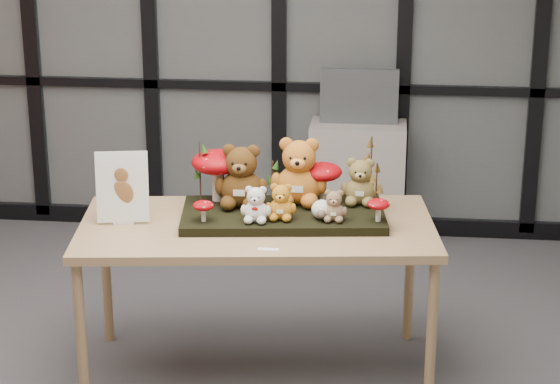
# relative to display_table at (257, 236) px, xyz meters

# --- Properties ---
(room_shell) EXTENTS (5.00, 5.00, 5.00)m
(room_shell) POSITION_rel_display_table_xyz_m (-0.58, -0.31, 0.92)
(room_shell) COLOR #ACAAA2
(room_shell) RESTS_ON floor
(glass_partition) EXTENTS (4.90, 0.06, 2.78)m
(glass_partition) POSITION_rel_display_table_xyz_m (-0.58, 2.16, 0.66)
(glass_partition) COLOR #2D383F
(glass_partition) RESTS_ON floor
(display_table) EXTENTS (1.85, 1.08, 0.82)m
(display_table) POSITION_rel_display_table_xyz_m (0.00, 0.00, 0.00)
(display_table) COLOR tan
(display_table) RESTS_ON floor
(diorama_tray) EXTENTS (1.06, 0.62, 0.04)m
(diorama_tray) POSITION_rel_display_table_xyz_m (0.12, 0.08, 0.09)
(diorama_tray) COLOR black
(diorama_tray) RESTS_ON display_table
(bear_pooh_yellow) EXTENTS (0.32, 0.29, 0.38)m
(bear_pooh_yellow) POSITION_rel_display_table_xyz_m (0.19, 0.22, 0.30)
(bear_pooh_yellow) COLOR #C46E21
(bear_pooh_yellow) RESTS_ON diorama_tray
(bear_brown_medium) EXTENTS (0.30, 0.28, 0.35)m
(bear_brown_medium) POSITION_rel_display_table_xyz_m (-0.10, 0.14, 0.29)
(bear_brown_medium) COLOR #4D2F10
(bear_brown_medium) RESTS_ON diorama_tray
(bear_tan_back) EXTENTS (0.22, 0.21, 0.26)m
(bear_tan_back) POSITION_rel_display_table_xyz_m (0.50, 0.25, 0.24)
(bear_tan_back) COLOR olive
(bear_tan_back) RESTS_ON diorama_tray
(bear_small_yellow) EXTENTS (0.17, 0.15, 0.20)m
(bear_small_yellow) POSITION_rel_display_table_xyz_m (0.12, -0.03, 0.21)
(bear_small_yellow) COLOR orange
(bear_small_yellow) RESTS_ON diorama_tray
(bear_white_bow) EXTENTS (0.17, 0.15, 0.20)m
(bear_white_bow) POSITION_rel_display_table_xyz_m (0.01, -0.08, 0.21)
(bear_white_bow) COLOR white
(bear_white_bow) RESTS_ON diorama_tray
(bear_beige_small) EXTENTS (0.14, 0.13, 0.17)m
(bear_beige_small) POSITION_rel_display_table_xyz_m (0.38, -0.03, 0.19)
(bear_beige_small) COLOR #8C6D4B
(bear_beige_small) RESTS_ON diorama_tray
(plush_cream_hedgehog) EXTENTS (0.09, 0.08, 0.10)m
(plush_cream_hedgehog) POSITION_rel_display_table_xyz_m (0.32, -0.01, 0.16)
(plush_cream_hedgehog) COLOR white
(plush_cream_hedgehog) RESTS_ON diorama_tray
(mushroom_back_left) EXTENTS (0.26, 0.26, 0.29)m
(mushroom_back_left) POSITION_rel_display_table_xyz_m (-0.23, 0.21, 0.26)
(mushroom_back_left) COLOR #94040A
(mushroom_back_left) RESTS_ON diorama_tray
(mushroom_back_right) EXTENTS (0.20, 0.20, 0.22)m
(mushroom_back_right) POSITION_rel_display_table_xyz_m (0.31, 0.26, 0.22)
(mushroom_back_right) COLOR #94040A
(mushroom_back_right) RESTS_ON diorama_tray
(mushroom_front_left) EXTENTS (0.10, 0.10, 0.11)m
(mushroom_front_left) POSITION_rel_display_table_xyz_m (-0.25, -0.11, 0.17)
(mushroom_front_left) COLOR #94040A
(mushroom_front_left) RESTS_ON diorama_tray
(mushroom_front_right) EXTENTS (0.11, 0.11, 0.12)m
(mushroom_front_right) POSITION_rel_display_table_xyz_m (0.60, -0.01, 0.17)
(mushroom_front_right) COLOR #94040A
(mushroom_front_right) RESTS_ON diorama_tray
(sprig_green_far_left) EXTENTS (0.05, 0.05, 0.32)m
(sprig_green_far_left) POSITION_rel_display_table_xyz_m (-0.31, 0.16, 0.27)
(sprig_green_far_left) COLOR black
(sprig_green_far_left) RESTS_ON diorama_tray
(sprig_green_mid_left) EXTENTS (0.05, 0.05, 0.26)m
(sprig_green_mid_left) POSITION_rel_display_table_xyz_m (-0.20, 0.23, 0.24)
(sprig_green_mid_left) COLOR black
(sprig_green_mid_left) RESTS_ON diorama_tray
(sprig_dry_far_right) EXTENTS (0.05, 0.05, 0.36)m
(sprig_dry_far_right) POSITION_rel_display_table_xyz_m (0.55, 0.24, 0.29)
(sprig_dry_far_right) COLOR brown
(sprig_dry_far_right) RESTS_ON diorama_tray
(sprig_dry_mid_right) EXTENTS (0.05, 0.05, 0.26)m
(sprig_dry_mid_right) POSITION_rel_display_table_xyz_m (0.58, 0.12, 0.24)
(sprig_dry_mid_right) COLOR brown
(sprig_dry_mid_right) RESTS_ON diorama_tray
(sprig_green_centre) EXTENTS (0.05, 0.05, 0.20)m
(sprig_green_centre) POSITION_rel_display_table_xyz_m (0.05, 0.27, 0.21)
(sprig_green_centre) COLOR black
(sprig_green_centre) RESTS_ON diorama_tray
(sign_holder) EXTENTS (0.26, 0.09, 0.36)m
(sign_holder) POSITION_rel_display_table_xyz_m (-0.66, -0.06, 0.24)
(sign_holder) COLOR silver
(sign_holder) RESTS_ON display_table
(label_card) EXTENTS (0.10, 0.03, 0.00)m
(label_card) POSITION_rel_display_table_xyz_m (0.10, -0.34, 0.07)
(label_card) COLOR white
(label_card) RESTS_ON display_table
(cabinet) EXTENTS (0.64, 0.37, 0.86)m
(cabinet) POSITION_rel_display_table_xyz_m (0.43, 1.93, -0.33)
(cabinet) COLOR #A69D94
(cabinet) RESTS_ON floor
(monitor) EXTENTS (0.52, 0.05, 0.37)m
(monitor) POSITION_rel_display_table_xyz_m (0.43, 1.95, 0.28)
(monitor) COLOR #4C4F54
(monitor) RESTS_ON cabinet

